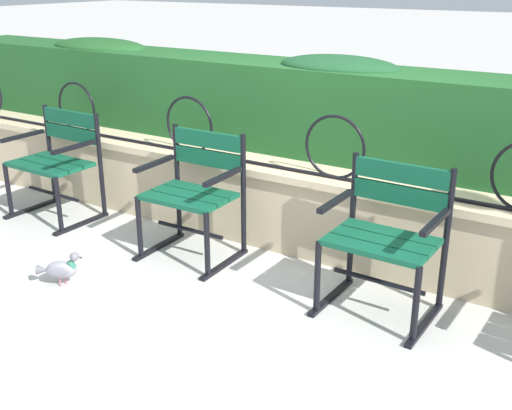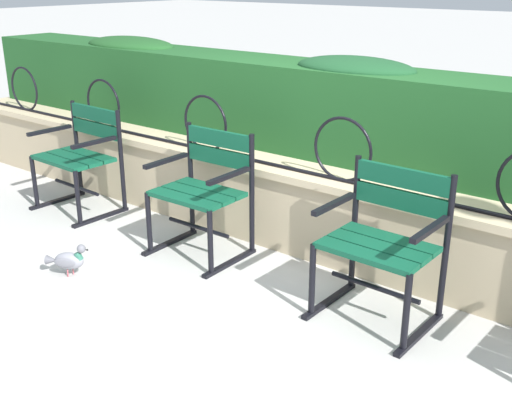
{
  "view_description": "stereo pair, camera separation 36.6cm",
  "coord_description": "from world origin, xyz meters",
  "px_view_note": "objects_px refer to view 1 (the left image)",
  "views": [
    {
      "loc": [
        1.83,
        -2.8,
        1.83
      ],
      "look_at": [
        0.0,
        0.11,
        0.55
      ],
      "focal_mm": 44.0,
      "sensor_mm": 36.0,
      "label": 1
    },
    {
      "loc": [
        2.12,
        -2.59,
        1.83
      ],
      "look_at": [
        0.0,
        0.11,
        0.55
      ],
      "focal_mm": 44.0,
      "sensor_mm": 36.0,
      "label": 2
    }
  ],
  "objects_px": {
    "park_chair_leftmost": "(58,159)",
    "park_chair_centre_left": "(195,190)",
    "pigeon_near_chairs": "(61,269)",
    "park_chair_centre_right": "(387,234)"
  },
  "relations": [
    {
      "from": "park_chair_leftmost",
      "to": "park_chair_centre_left",
      "type": "relative_size",
      "value": 0.98
    },
    {
      "from": "park_chair_centre_left",
      "to": "park_chair_centre_right",
      "type": "bearing_deg",
      "value": -1.18
    },
    {
      "from": "park_chair_leftmost",
      "to": "park_chair_centre_left",
      "type": "bearing_deg",
      "value": -0.51
    },
    {
      "from": "park_chair_leftmost",
      "to": "pigeon_near_chairs",
      "type": "bearing_deg",
      "value": -42.18
    },
    {
      "from": "park_chair_centre_right",
      "to": "pigeon_near_chairs",
      "type": "height_order",
      "value": "park_chair_centre_right"
    },
    {
      "from": "park_chair_leftmost",
      "to": "pigeon_near_chairs",
      "type": "distance_m",
      "value": 1.3
    },
    {
      "from": "park_chair_centre_left",
      "to": "park_chair_centre_right",
      "type": "distance_m",
      "value": 1.36
    },
    {
      "from": "park_chair_leftmost",
      "to": "pigeon_near_chairs",
      "type": "relative_size",
      "value": 3.07
    },
    {
      "from": "park_chair_centre_left",
      "to": "pigeon_near_chairs",
      "type": "distance_m",
      "value": 0.99
    },
    {
      "from": "park_chair_leftmost",
      "to": "park_chair_centre_right",
      "type": "height_order",
      "value": "park_chair_centre_right"
    }
  ]
}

